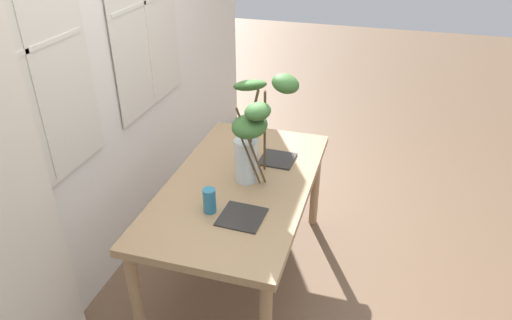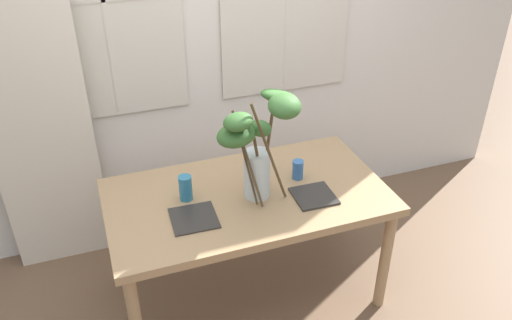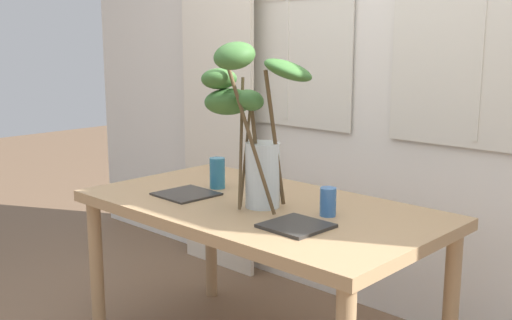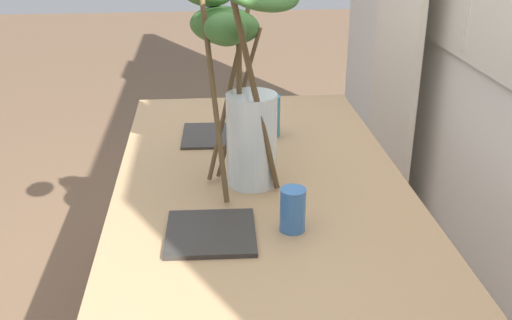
{
  "view_description": "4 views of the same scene",
  "coord_description": "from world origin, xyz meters",
  "px_view_note": "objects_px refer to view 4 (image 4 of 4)",
  "views": [
    {
      "loc": [
        -2.25,
        -0.77,
        2.25
      ],
      "look_at": [
        0.05,
        -0.09,
        0.87
      ],
      "focal_mm": 32.88,
      "sensor_mm": 36.0,
      "label": 1
    },
    {
      "loc": [
        -0.74,
        -2.2,
        2.36
      ],
      "look_at": [
        0.05,
        -0.01,
        0.94
      ],
      "focal_mm": 36.4,
      "sensor_mm": 36.0,
      "label": 2
    },
    {
      "loc": [
        1.71,
        -1.82,
        1.41
      ],
      "look_at": [
        0.05,
        -0.08,
        0.93
      ],
      "focal_mm": 43.32,
      "sensor_mm": 36.0,
      "label": 3
    },
    {
      "loc": [
        1.6,
        -0.16,
        1.49
      ],
      "look_at": [
        0.06,
        -0.02,
        0.81
      ],
      "focal_mm": 42.28,
      "sensor_mm": 36.0,
      "label": 4
    }
  ],
  "objects_px": {
    "vase_with_branches": "(231,59)",
    "drinking_glass_blue_left": "(270,116)",
    "drinking_glass_blue_right": "(293,210)",
    "plate_square_left": "(216,135)",
    "plate_square_right": "(211,233)",
    "dining_table": "(260,200)"
  },
  "relations": [
    {
      "from": "vase_with_branches",
      "to": "drinking_glass_blue_left",
      "type": "height_order",
      "value": "vase_with_branches"
    },
    {
      "from": "drinking_glass_blue_right",
      "to": "plate_square_left",
      "type": "bearing_deg",
      "value": -165.35
    },
    {
      "from": "drinking_glass_blue_left",
      "to": "plate_square_right",
      "type": "relative_size",
      "value": 0.65
    },
    {
      "from": "drinking_glass_blue_right",
      "to": "dining_table",
      "type": "bearing_deg",
      "value": -171.31
    },
    {
      "from": "drinking_glass_blue_left",
      "to": "plate_square_right",
      "type": "distance_m",
      "value": 0.69
    },
    {
      "from": "drinking_glass_blue_right",
      "to": "vase_with_branches",
      "type": "bearing_deg",
      "value": -155.86
    },
    {
      "from": "vase_with_branches",
      "to": "drinking_glass_blue_right",
      "type": "bearing_deg",
      "value": 24.14
    },
    {
      "from": "drinking_glass_blue_left",
      "to": "plate_square_left",
      "type": "bearing_deg",
      "value": -91.36
    },
    {
      "from": "drinking_glass_blue_left",
      "to": "plate_square_left",
      "type": "height_order",
      "value": "drinking_glass_blue_left"
    },
    {
      "from": "drinking_glass_blue_right",
      "to": "plate_square_left",
      "type": "distance_m",
      "value": 0.67
    },
    {
      "from": "plate_square_right",
      "to": "dining_table",
      "type": "bearing_deg",
      "value": 155.05
    },
    {
      "from": "vase_with_branches",
      "to": "drinking_glass_blue_left",
      "type": "bearing_deg",
      "value": 157.47
    },
    {
      "from": "plate_square_left",
      "to": "plate_square_right",
      "type": "relative_size",
      "value": 1.07
    },
    {
      "from": "dining_table",
      "to": "drinking_glass_blue_left",
      "type": "bearing_deg",
      "value": 168.93
    },
    {
      "from": "drinking_glass_blue_left",
      "to": "vase_with_branches",
      "type": "bearing_deg",
      "value": -22.53
    },
    {
      "from": "dining_table",
      "to": "drinking_glass_blue_left",
      "type": "relative_size",
      "value": 10.76
    },
    {
      "from": "vase_with_branches",
      "to": "plate_square_right",
      "type": "height_order",
      "value": "vase_with_branches"
    },
    {
      "from": "vase_with_branches",
      "to": "plate_square_left",
      "type": "xyz_separation_m",
      "value": [
        -0.35,
        -0.04,
        -0.35
      ]
    },
    {
      "from": "dining_table",
      "to": "plate_square_right",
      "type": "relative_size",
      "value": 7.01
    },
    {
      "from": "vase_with_branches",
      "to": "plate_square_right",
      "type": "distance_m",
      "value": 0.47
    },
    {
      "from": "drinking_glass_blue_right",
      "to": "plate_square_right",
      "type": "xyz_separation_m",
      "value": [
        0.01,
        -0.2,
        -0.05
      ]
    },
    {
      "from": "vase_with_branches",
      "to": "drinking_glass_blue_left",
      "type": "distance_m",
      "value": 0.48
    }
  ]
}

